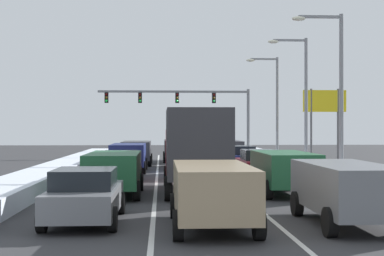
# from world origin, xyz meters

# --- Properties ---
(ground_plane) EXTENTS (120.00, 120.00, 0.00)m
(ground_plane) POSITION_xyz_m (0.00, 17.71, 0.00)
(ground_plane) COLOR #333335
(lane_stripe_between_right_lane_and_center_lane) EXTENTS (0.14, 48.70, 0.01)m
(lane_stripe_between_right_lane_and_center_lane) POSITION_xyz_m (1.70, 22.14, 0.00)
(lane_stripe_between_right_lane_and_center_lane) COLOR silver
(lane_stripe_between_right_lane_and_center_lane) RESTS_ON ground
(lane_stripe_between_center_lane_and_left_lane) EXTENTS (0.14, 48.70, 0.01)m
(lane_stripe_between_center_lane_and_left_lane) POSITION_xyz_m (-1.70, 22.14, 0.00)
(lane_stripe_between_center_lane_and_left_lane) COLOR silver
(lane_stripe_between_center_lane_and_left_lane) RESTS_ON ground
(snow_bank_right_shoulder) EXTENTS (1.23, 48.70, 0.74)m
(snow_bank_right_shoulder) POSITION_xyz_m (7.00, 22.14, 0.37)
(snow_bank_right_shoulder) COLOR silver
(snow_bank_right_shoulder) RESTS_ON ground
(snow_bank_left_shoulder) EXTENTS (2.14, 48.70, 0.65)m
(snow_bank_left_shoulder) POSITION_xyz_m (-7.00, 22.14, 0.33)
(snow_bank_left_shoulder) COLOR silver
(snow_bank_left_shoulder) RESTS_ON ground
(suv_gray_right_lane_nearest) EXTENTS (2.16, 4.90, 1.67)m
(suv_gray_right_lane_nearest) POSITION_xyz_m (3.56, 6.55, 1.02)
(suv_gray_right_lane_nearest) COLOR slate
(suv_gray_right_lane_nearest) RESTS_ON ground
(suv_green_right_lane_second) EXTENTS (2.16, 4.90, 1.67)m
(suv_green_right_lane_second) POSITION_xyz_m (3.42, 13.84, 1.02)
(suv_green_right_lane_second) COLOR #1E5633
(suv_green_right_lane_second) RESTS_ON ground
(sedan_maroon_right_lane_third) EXTENTS (2.00, 4.50, 1.51)m
(sedan_maroon_right_lane_third) POSITION_xyz_m (3.56, 20.81, 0.76)
(sedan_maroon_right_lane_third) COLOR maroon
(sedan_maroon_right_lane_third) RESTS_ON ground
(sedan_navy_right_lane_fourth) EXTENTS (2.00, 4.50, 1.51)m
(sedan_navy_right_lane_fourth) POSITION_xyz_m (3.43, 26.95, 0.76)
(sedan_navy_right_lane_fourth) COLOR navy
(sedan_navy_right_lane_fourth) RESTS_ON ground
(suv_charcoal_right_lane_fifth) EXTENTS (2.16, 4.90, 1.67)m
(suv_charcoal_right_lane_fifth) POSITION_xyz_m (3.41, 33.82, 1.02)
(suv_charcoal_right_lane_fifth) COLOR #38383D
(suv_charcoal_right_lane_fifth) RESTS_ON ground
(suv_tan_center_lane_nearest) EXTENTS (2.16, 4.90, 1.67)m
(suv_tan_center_lane_nearest) POSITION_xyz_m (-0.12, 6.28, 1.02)
(suv_tan_center_lane_nearest) COLOR #937F60
(suv_tan_center_lane_nearest) RESTS_ON ground
(box_truck_center_lane_second) EXTENTS (2.53, 7.20, 3.36)m
(box_truck_center_lane_second) POSITION_xyz_m (-0.08, 14.41, 1.90)
(box_truck_center_lane_second) COLOR maroon
(box_truck_center_lane_second) RESTS_ON ground
(sedan_white_center_lane_third) EXTENTS (2.00, 4.50, 1.51)m
(sedan_white_center_lane_third) POSITION_xyz_m (-0.05, 22.22, 0.76)
(sedan_white_center_lane_third) COLOR silver
(sedan_white_center_lane_third) RESTS_ON ground
(suv_silver_center_lane_fourth) EXTENTS (2.16, 4.90, 1.67)m
(suv_silver_center_lane_fourth) POSITION_xyz_m (-0.04, 28.91, 1.02)
(suv_silver_center_lane_fourth) COLOR #B7BABF
(suv_silver_center_lane_fourth) RESTS_ON ground
(suv_black_center_lane_fifth) EXTENTS (2.16, 4.90, 1.67)m
(suv_black_center_lane_fifth) POSITION_xyz_m (-0.24, 35.86, 1.02)
(suv_black_center_lane_fifth) COLOR black
(suv_black_center_lane_fifth) RESTS_ON ground
(sedan_gray_left_lane_nearest) EXTENTS (2.00, 4.50, 1.51)m
(sedan_gray_left_lane_nearest) POSITION_xyz_m (-3.59, 7.37, 0.76)
(sedan_gray_left_lane_nearest) COLOR slate
(sedan_gray_left_lane_nearest) RESTS_ON ground
(suv_green_left_lane_second) EXTENTS (2.16, 4.90, 1.67)m
(suv_green_left_lane_second) POSITION_xyz_m (-3.31, 13.68, 1.02)
(suv_green_left_lane_second) COLOR #1E5633
(suv_green_left_lane_second) RESTS_ON ground
(sedan_maroon_left_lane_third) EXTENTS (2.00, 4.50, 1.51)m
(sedan_maroon_left_lane_third) POSITION_xyz_m (-3.48, 19.66, 0.76)
(sedan_maroon_left_lane_third) COLOR maroon
(sedan_maroon_left_lane_third) RESTS_ON ground
(suv_navy_left_lane_fourth) EXTENTS (2.16, 4.90, 1.67)m
(suv_navy_left_lane_fourth) POSITION_xyz_m (-3.42, 25.68, 1.02)
(suv_navy_left_lane_fourth) COLOR navy
(suv_navy_left_lane_fourth) RESTS_ON ground
(suv_charcoal_left_lane_fifth) EXTENTS (2.16, 4.90, 1.67)m
(suv_charcoal_left_lane_fifth) POSITION_xyz_m (-3.20, 31.95, 1.02)
(suv_charcoal_left_lane_fifth) COLOR #38383D
(suv_charcoal_left_lane_fifth) RESTS_ON ground
(traffic_light_gantry) EXTENTS (14.00, 0.47, 6.20)m
(traffic_light_gantry) POSITION_xyz_m (1.31, 44.26, 4.89)
(traffic_light_gantry) COLOR slate
(traffic_light_gantry) RESTS_ON ground
(street_lamp_right_near) EXTENTS (2.66, 0.36, 8.40)m
(street_lamp_right_near) POSITION_xyz_m (7.30, 19.92, 5.01)
(street_lamp_right_near) COLOR gray
(street_lamp_right_near) RESTS_ON ground
(street_lamp_right_mid) EXTENTS (2.66, 0.36, 8.55)m
(street_lamp_right_mid) POSITION_xyz_m (7.74, 28.78, 5.09)
(street_lamp_right_mid) COLOR gray
(street_lamp_right_mid) RESTS_ON ground
(street_lamp_right_far) EXTENTS (2.66, 0.36, 8.36)m
(street_lamp_right_far) POSITION_xyz_m (7.61, 37.63, 4.99)
(street_lamp_right_far) COLOR gray
(street_lamp_right_far) RESTS_ON ground
(roadside_sign_right) EXTENTS (3.20, 0.16, 5.50)m
(roadside_sign_right) POSITION_xyz_m (10.54, 33.00, 4.02)
(roadside_sign_right) COLOR #59595B
(roadside_sign_right) RESTS_ON ground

